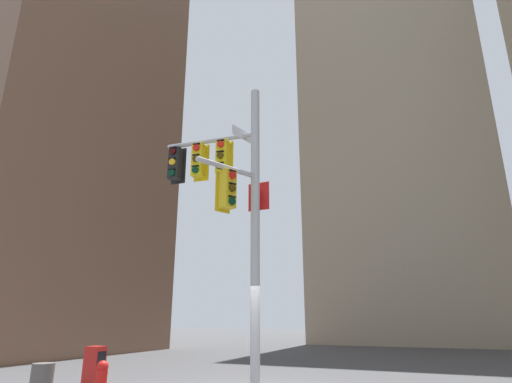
# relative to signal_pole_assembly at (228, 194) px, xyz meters

# --- Properties ---
(building_tower_left) EXTENTS (12.34, 12.34, 38.21)m
(building_tower_left) POSITION_rel_signal_pole_assembly_xyz_m (-16.08, 5.60, 14.08)
(building_tower_left) COLOR brown
(building_tower_left) RESTS_ON ground
(building_mid_block) EXTENTS (13.43, 13.43, 33.49)m
(building_mid_block) POSITION_rel_signal_pole_assembly_xyz_m (2.91, 25.57, 11.73)
(building_mid_block) COLOR tan
(building_mid_block) RESTS_ON ground
(signal_pole_assembly) EXTENTS (3.19, 2.54, 8.20)m
(signal_pole_assembly) POSITION_rel_signal_pole_assembly_xyz_m (0.00, 0.00, 0.00)
(signal_pole_assembly) COLOR #B2B2B5
(signal_pole_assembly) RESTS_ON ground
(fire_hydrant) EXTENTS (0.33, 0.23, 0.89)m
(fire_hydrant) POSITION_rel_signal_pole_assembly_xyz_m (-1.30, -2.80, -4.55)
(fire_hydrant) COLOR red
(fire_hydrant) RESTS_ON ground
(newspaper_box) EXTENTS (0.45, 0.36, 1.01)m
(newspaper_box) POSITION_rel_signal_pole_assembly_xyz_m (-3.32, -0.93, -4.51)
(newspaper_box) COLOR red
(newspaper_box) RESTS_ON ground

